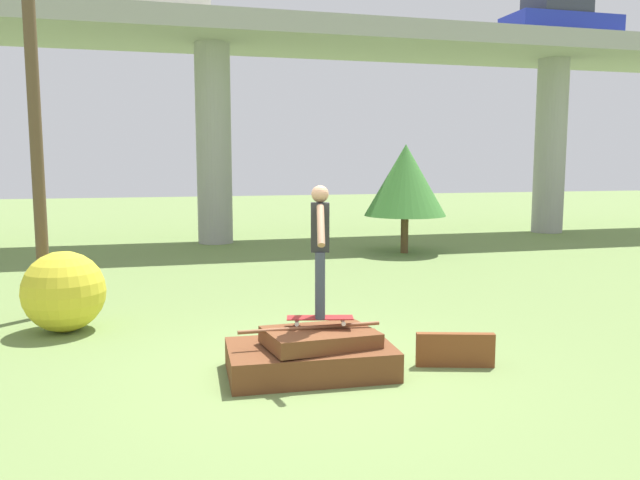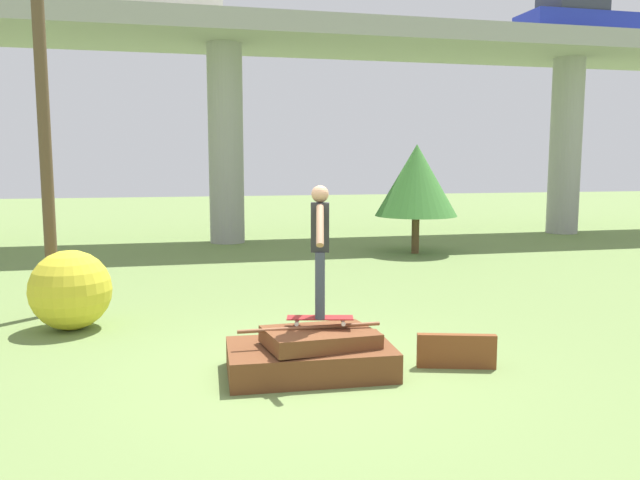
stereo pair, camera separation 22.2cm
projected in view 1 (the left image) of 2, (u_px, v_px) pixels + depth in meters
name	position (u px, v px, depth m)	size (l,w,h in m)	color
ground_plane	(310.00, 373.00, 7.66)	(80.00, 80.00, 0.00)	olive
scrap_pile	(312.00, 355.00, 7.63)	(2.05, 1.26, 0.60)	brown
scrap_plank_loose	(455.00, 350.00, 7.89)	(0.98, 0.38, 0.43)	brown
skateboard	(320.00, 318.00, 7.66)	(0.84, 0.40, 0.09)	maroon
skater	(320.00, 242.00, 7.54)	(0.33, 1.07, 1.62)	#383D4C
highway_overpass	(212.00, 51.00, 19.24)	(44.00, 4.42, 6.82)	#9E9E99
car_on_overpass_right	(559.00, 22.00, 21.85)	(3.93, 1.76, 1.50)	#1E2D9E
utility_pole	(33.00, 82.00, 10.01)	(1.30, 0.20, 7.46)	brown
tree_behind_left	(405.00, 180.00, 17.51)	(2.30, 2.30, 3.07)	brown
bush_yellow_flowering	(64.00, 292.00, 9.49)	(1.24, 1.24, 1.24)	gold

